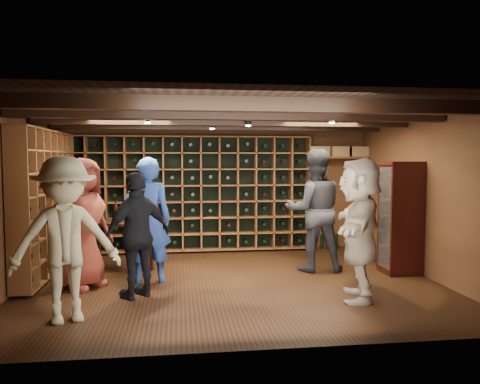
{
  "coord_description": "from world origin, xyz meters",
  "views": [
    {
      "loc": [
        -0.77,
        -6.77,
        1.81
      ],
      "look_at": [
        0.14,
        0.2,
        1.32
      ],
      "focal_mm": 35.0,
      "sensor_mm": 36.0,
      "label": 1
    }
  ],
  "objects": [
    {
      "name": "wine_rack_back",
      "position": [
        -0.52,
        2.33,
        1.15
      ],
      "size": [
        4.65,
        0.3,
        2.2
      ],
      "color": "brown",
      "rests_on": "ground"
    },
    {
      "name": "guest_woman_black",
      "position": [
        -1.31,
        -0.59,
        0.82
      ],
      "size": [
        1.01,
        0.91,
        1.65
      ],
      "primitive_type": "imported",
      "rotation": [
        0.0,
        0.0,
        3.81
      ],
      "color": "black",
      "rests_on": "ground"
    },
    {
      "name": "guest_khaki",
      "position": [
        -2.02,
        -1.44,
        0.92
      ],
      "size": [
        1.35,
        1.04,
        1.84
      ],
      "primitive_type": "imported",
      "rotation": [
        0.0,
        0.0,
        0.34
      ],
      "color": "gray",
      "rests_on": "ground"
    },
    {
      "name": "guest_beige",
      "position": [
        1.53,
        -1.04,
        0.92
      ],
      "size": [
        1.08,
        1.79,
        1.84
      ],
      "primitive_type": "imported",
      "rotation": [
        0.0,
        0.0,
        4.37
      ],
      "color": "gray",
      "rests_on": "ground"
    },
    {
      "name": "display_cabinet",
      "position": [
        2.71,
        0.2,
        0.86
      ],
      "size": [
        0.55,
        0.5,
        1.75
      ],
      "color": "black",
      "rests_on": "ground"
    },
    {
      "name": "room_shell",
      "position": [
        0.0,
        0.05,
        2.42
      ],
      "size": [
        6.0,
        6.0,
        6.0
      ],
      "color": "#57341D",
      "rests_on": "ground"
    },
    {
      "name": "man_blue_shirt",
      "position": [
        -1.22,
        0.13,
        0.92
      ],
      "size": [
        0.69,
        0.46,
        1.85
      ],
      "primitive_type": "imported",
      "rotation": [
        0.0,
        0.0,
        3.18
      ],
      "color": "navy",
      "rests_on": "ground"
    },
    {
      "name": "guest_red_floral",
      "position": [
        -2.11,
        -0.02,
        0.92
      ],
      "size": [
        1.01,
        1.07,
        1.84
      ],
      "primitive_type": "imported",
      "rotation": [
        0.0,
        0.0,
        0.93
      ],
      "color": "maroon",
      "rests_on": "ground"
    },
    {
      "name": "tasting_table",
      "position": [
        -1.77,
        0.9,
        0.73
      ],
      "size": [
        1.21,
        0.93,
        1.09
      ],
      "rotation": [
        0.0,
        0.0,
        -0.42
      ],
      "color": "black",
      "rests_on": "ground"
    },
    {
      "name": "ground",
      "position": [
        0.0,
        0.0,
        0.0
      ],
      "size": [
        6.0,
        6.0,
        0.0
      ],
      "primitive_type": "plane",
      "color": "black",
      "rests_on": "ground"
    },
    {
      "name": "man_grey_suit",
      "position": [
        1.41,
        0.55,
        0.99
      ],
      "size": [
        1.02,
        0.83,
        1.98
      ],
      "primitive_type": "imported",
      "rotation": [
        0.0,
        0.0,
        3.05
      ],
      "color": "black",
      "rests_on": "ground"
    },
    {
      "name": "wine_rack_left",
      "position": [
        -2.83,
        0.82,
        1.15
      ],
      "size": [
        0.3,
        2.65,
        2.2
      ],
      "color": "brown",
      "rests_on": "ground"
    },
    {
      "name": "crate_shelf",
      "position": [
        2.41,
        2.32,
        1.57
      ],
      "size": [
        1.2,
        0.32,
        2.07
      ],
      "color": "brown",
      "rests_on": "ground"
    }
  ]
}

